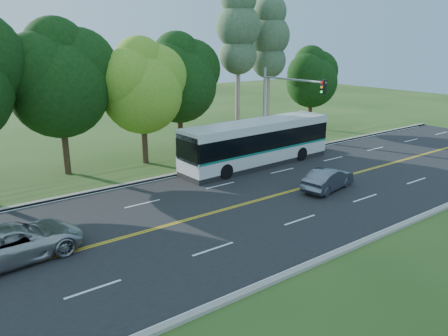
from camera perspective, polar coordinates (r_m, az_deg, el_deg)
ground at (r=25.77m, az=5.02°, el=-4.09°), size 120.00×120.00×0.00m
road at (r=25.77m, az=5.02°, el=-4.07°), size 60.00×14.00×0.02m
curb_north at (r=31.16m, az=-3.70°, el=-0.28°), size 60.00×0.30×0.15m
curb_south at (r=21.38m, az=17.97°, el=-9.10°), size 60.00×0.30×0.15m
grass_verge at (r=32.68m, az=-5.47°, el=0.43°), size 60.00×4.00×0.10m
lane_markings at (r=25.71m, az=4.87°, el=-4.09°), size 57.60×13.82×0.00m
tree_row at (r=32.13m, az=-16.85°, el=11.66°), size 44.70×9.10×13.84m
bougainvillea_hedge at (r=35.98m, az=5.04°, el=3.02°), size 9.50×2.25×1.50m
traffic_signal at (r=32.83m, az=7.51°, el=8.68°), size 0.42×6.10×7.00m
transit_bus at (r=32.32m, az=4.35°, el=3.20°), size 12.64×3.23×3.28m
sedan at (r=27.81m, az=13.45°, el=-1.42°), size 4.33×2.20×1.36m
suv at (r=20.58m, az=-25.60°, el=-8.76°), size 5.84×3.11×1.56m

